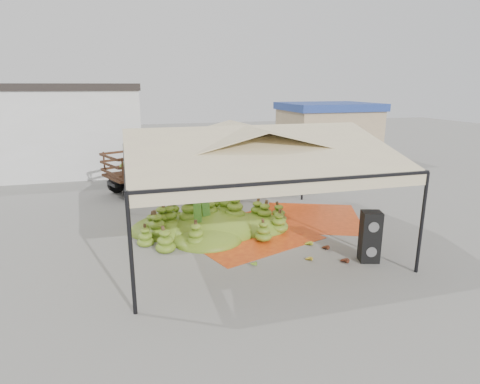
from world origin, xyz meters
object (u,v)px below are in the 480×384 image
object	(u,v)px
speaker_stack	(370,237)
vendor	(232,184)
truck_left	(173,163)
banana_heap	(214,212)
truck_right	(291,157)

from	to	relation	value
speaker_stack	vendor	distance (m)	8.06
truck_left	banana_heap	bearing A→B (deg)	-108.01
banana_heap	truck_right	size ratio (longest dim) A/B	0.85
vendor	truck_left	bearing A→B (deg)	-32.00
vendor	truck_left	world-z (taller)	truck_left
vendor	banana_heap	bearing A→B (deg)	87.47
banana_heap	vendor	size ratio (longest dim) A/B	3.87
truck_right	truck_left	bearing A→B (deg)	160.67
speaker_stack	truck_left	bearing A→B (deg)	130.36
truck_left	truck_right	xyz separation A→B (m)	(6.38, -0.80, 0.14)
banana_heap	vendor	world-z (taller)	vendor
truck_right	speaker_stack	bearing A→B (deg)	-111.46
speaker_stack	vendor	size ratio (longest dim) A/B	1.00
speaker_stack	truck_right	world-z (taller)	truck_right
vendor	truck_right	bearing A→B (deg)	-125.99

